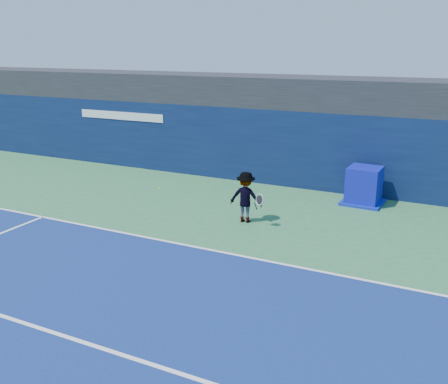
{
  "coord_description": "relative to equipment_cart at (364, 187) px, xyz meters",
  "views": [
    {
      "loc": [
        7.14,
        -8.22,
        5.41
      ],
      "look_at": [
        0.55,
        5.2,
        1.0
      ],
      "focal_mm": 40.0,
      "sensor_mm": 36.0,
      "label": 1
    }
  ],
  "objects": [
    {
      "name": "tennis_player",
      "position": [
        -2.98,
        -3.59,
        0.21
      ],
      "size": [
        1.3,
        0.75,
        1.62
      ],
      "color": "silver",
      "rests_on": "ground"
    },
    {
      "name": "stadium_band",
      "position": [
        -4.11,
        2.35,
        3.0
      ],
      "size": [
        36.0,
        3.0,
        1.2
      ],
      "primitive_type": "cube",
      "color": "black",
      "rests_on": "back_wall_assembly"
    },
    {
      "name": "equipment_cart",
      "position": [
        0.0,
        0.0,
        0.0
      ],
      "size": [
        1.44,
        1.44,
        1.32
      ],
      "color": "#0B10A0",
      "rests_on": "ground"
    },
    {
      "name": "baseline",
      "position": [
        -4.11,
        -6.15,
        -0.59
      ],
      "size": [
        24.0,
        0.1,
        0.01
      ],
      "primitive_type": "cube",
      "color": "white",
      "rests_on": "ground"
    },
    {
      "name": "ground",
      "position": [
        -4.11,
        -9.15,
        -0.6
      ],
      "size": [
        80.0,
        80.0,
        0.0
      ],
      "primitive_type": "plane",
      "color": "#337142",
      "rests_on": "ground"
    },
    {
      "name": "back_wall_assembly",
      "position": [
        -4.12,
        1.35,
        0.9
      ],
      "size": [
        36.0,
        1.03,
        3.0
      ],
      "color": "#0B193E",
      "rests_on": "ground"
    },
    {
      "name": "tennis_ball",
      "position": [
        -6.17,
        -3.66,
        0.12
      ],
      "size": [
        0.06,
        0.06,
        0.06
      ],
      "color": "#CEF41B",
      "rests_on": "ground"
    },
    {
      "name": "service_line",
      "position": [
        -4.11,
        -11.15,
        -0.59
      ],
      "size": [
        24.0,
        0.1,
        0.01
      ],
      "primitive_type": "cube",
      "color": "white",
      "rests_on": "ground"
    }
  ]
}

